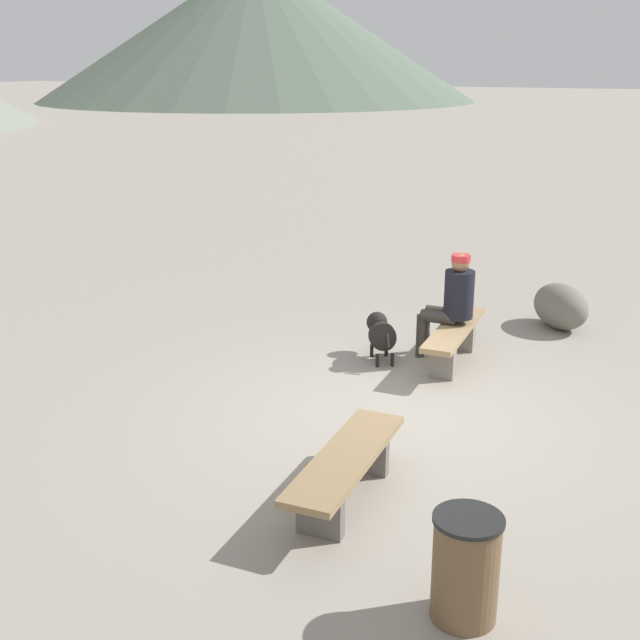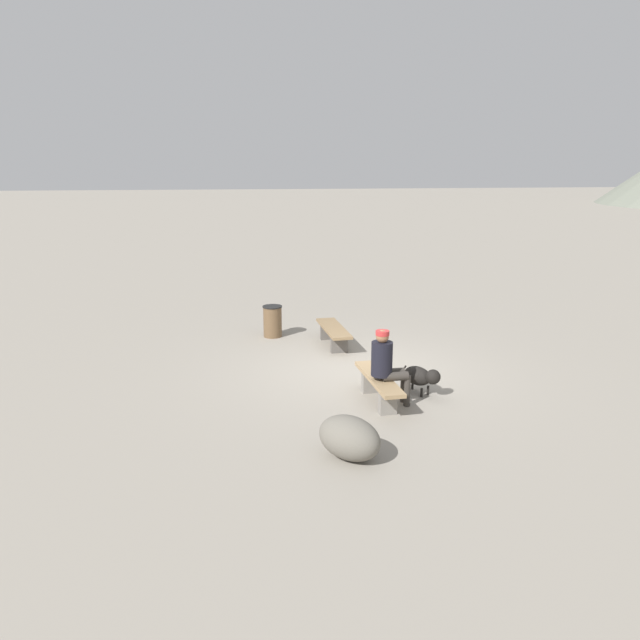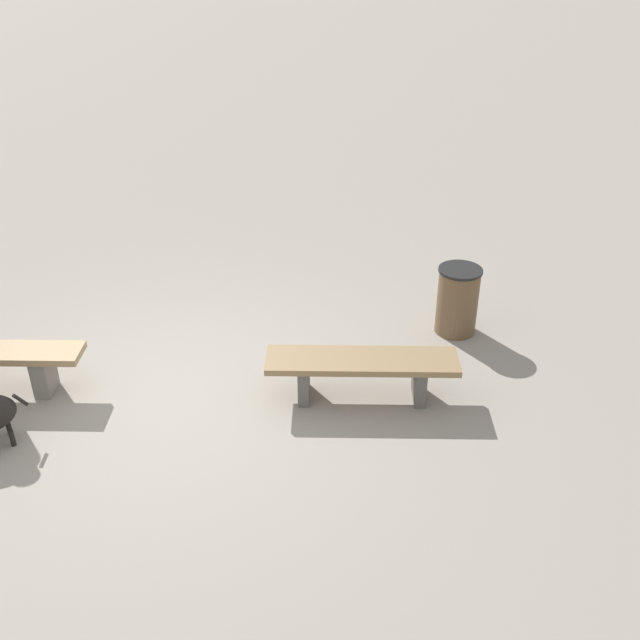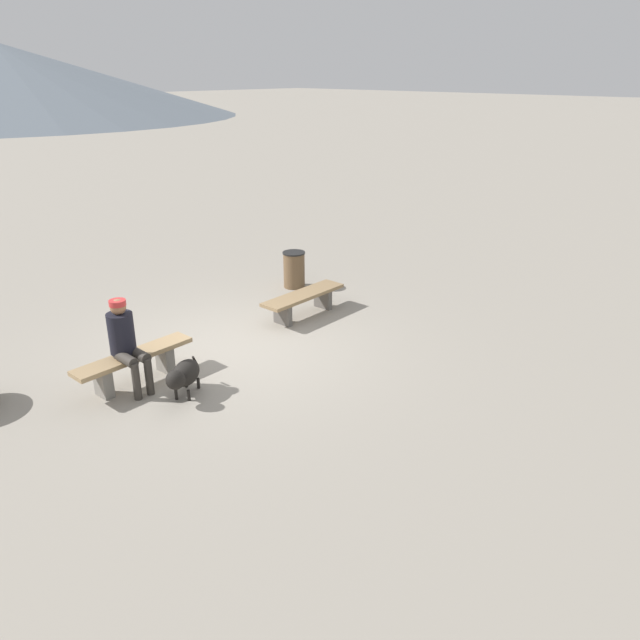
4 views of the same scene
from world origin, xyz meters
TOP-DOWN VIEW (x-y plane):
  - ground at (0.00, 0.00)m, footprint 210.00×210.00m
  - bench_left at (-1.84, -0.19)m, footprint 1.79×0.51m
  - trash_bin at (-2.86, -1.47)m, footprint 0.46×0.46m

SIDE VIEW (x-z plane):
  - ground at x=0.00m, z-range -0.06..0.00m
  - bench_left at x=-1.84m, z-range 0.11..0.54m
  - trash_bin at x=-2.86m, z-range 0.00..0.75m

